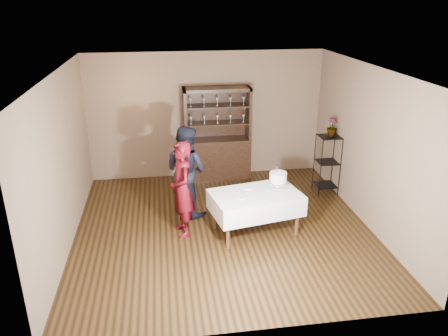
# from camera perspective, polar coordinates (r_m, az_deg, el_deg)

# --- Properties ---
(floor) EXTENTS (5.00, 5.00, 0.00)m
(floor) POSITION_cam_1_polar(r_m,az_deg,el_deg) (7.62, -0.11, -7.87)
(floor) COLOR black
(floor) RESTS_ON ground
(ceiling) EXTENTS (5.00, 5.00, 0.00)m
(ceiling) POSITION_cam_1_polar(r_m,az_deg,el_deg) (6.71, -0.13, 12.61)
(ceiling) COLOR silver
(ceiling) RESTS_ON back_wall
(back_wall) EXTENTS (5.00, 0.02, 2.70)m
(back_wall) POSITION_cam_1_polar(r_m,az_deg,el_deg) (9.42, -2.33, 6.86)
(back_wall) COLOR brown
(back_wall) RESTS_ON floor
(wall_left) EXTENTS (0.02, 5.00, 2.70)m
(wall_left) POSITION_cam_1_polar(r_m,az_deg,el_deg) (7.16, -20.35, 0.61)
(wall_left) COLOR brown
(wall_left) RESTS_ON floor
(wall_right) EXTENTS (0.02, 5.00, 2.70)m
(wall_right) POSITION_cam_1_polar(r_m,az_deg,el_deg) (7.79, 18.40, 2.55)
(wall_right) COLOR brown
(wall_right) RESTS_ON floor
(china_hutch) EXTENTS (1.40, 0.48, 2.00)m
(china_hutch) POSITION_cam_1_polar(r_m,az_deg,el_deg) (9.41, -0.89, 2.48)
(china_hutch) COLOR black
(china_hutch) RESTS_ON floor
(plant_etagere) EXTENTS (0.42, 0.42, 1.20)m
(plant_etagere) POSITION_cam_1_polar(r_m,az_deg,el_deg) (8.96, 13.32, 0.79)
(plant_etagere) COLOR black
(plant_etagere) RESTS_ON floor
(cake_table) EXTENTS (1.59, 1.15, 0.72)m
(cake_table) POSITION_cam_1_polar(r_m,az_deg,el_deg) (7.28, 4.13, -4.54)
(cake_table) COLOR silver
(cake_table) RESTS_ON floor
(woman) EXTENTS (0.50, 0.66, 1.62)m
(woman) POSITION_cam_1_polar(r_m,az_deg,el_deg) (7.15, -5.52, -2.78)
(woman) COLOR #3B050D
(woman) RESTS_ON floor
(man) EXTENTS (1.02, 1.01, 1.66)m
(man) POSITION_cam_1_polar(r_m,az_deg,el_deg) (7.85, -4.99, -0.32)
(man) COLOR black
(man) RESTS_ON floor
(cake) EXTENTS (0.32, 0.32, 0.44)m
(cake) POSITION_cam_1_polar(r_m,az_deg,el_deg) (7.37, 7.08, -1.35)
(cake) COLOR silver
(cake) RESTS_ON cake_table
(plate_near) EXTENTS (0.23, 0.23, 0.01)m
(plate_near) POSITION_cam_1_polar(r_m,az_deg,el_deg) (7.06, 2.30, -3.76)
(plate_near) COLOR silver
(plate_near) RESTS_ON cake_table
(plate_far) EXTENTS (0.18, 0.18, 0.01)m
(plate_far) POSITION_cam_1_polar(r_m,az_deg,el_deg) (7.39, 3.26, -2.58)
(plate_far) COLOR silver
(plate_far) RESTS_ON cake_table
(potted_plant) EXTENTS (0.22, 0.22, 0.36)m
(potted_plant) POSITION_cam_1_polar(r_m,az_deg,el_deg) (8.79, 13.92, 5.25)
(potted_plant) COLOR #4A6F35
(potted_plant) RESTS_ON plant_etagere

